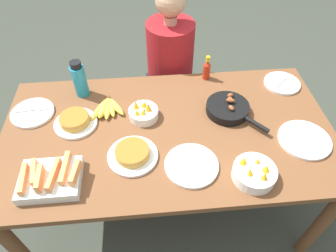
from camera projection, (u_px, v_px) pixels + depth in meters
ground_plane at (168, 202)px, 2.15m from camera, size 14.00×14.00×0.00m
dining_table at (168, 142)px, 1.65m from camera, size 1.75×0.93×0.78m
banana_bunch at (107, 108)px, 1.67m from camera, size 0.21×0.19×0.04m
melon_tray at (50, 178)px, 1.33m from camera, size 0.27×0.22×0.10m
skillet at (228, 108)px, 1.65m from camera, size 0.29×0.32×0.08m
frittata_plate_center at (133, 154)px, 1.44m from camera, size 0.25×0.25×0.06m
frittata_plate_side at (75, 121)px, 1.59m from camera, size 0.23×0.23×0.06m
empty_plate_near_front at (33, 113)px, 1.65m from camera, size 0.23×0.23×0.02m
empty_plate_far_left at (304, 140)px, 1.52m from camera, size 0.26×0.26×0.02m
empty_plate_far_right at (282, 83)px, 1.83m from camera, size 0.22×0.22×0.02m
empty_plate_mid_edge at (191, 165)px, 1.41m from camera, size 0.26×0.26×0.02m
fruit_bowl_mango at (143, 112)px, 1.62m from camera, size 0.16×0.16×0.11m
fruit_bowl_citrus at (254, 173)px, 1.36m from camera, size 0.20×0.20×0.11m
water_bottle at (80, 79)px, 1.70m from camera, size 0.08×0.08×0.22m
hot_sauce_bottle at (207, 69)px, 1.83m from camera, size 0.04×0.04×0.16m
person_figure at (170, 86)px, 2.23m from camera, size 0.35×0.35×1.25m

